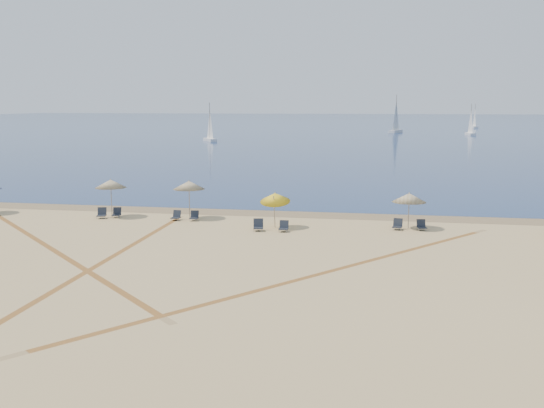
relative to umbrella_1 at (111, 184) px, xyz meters
The scene contains 20 objects.
ground 23.68m from the umbrella_1, 61.71° to the right, with size 160.00×160.00×0.00m, color tan.
ocean 204.56m from the umbrella_1, 86.87° to the left, with size 500.00×500.00×0.00m, color #0C2151.
wet_sand 11.85m from the umbrella_1, 16.20° to the left, with size 500.00×500.00×0.00m, color olive.
umbrella_1 is the anchor object (origin of this frame).
umbrella_2 5.38m from the umbrella_1, ahead, with size 2.11×2.11×2.57m.
umbrella_3 11.69m from the umbrella_1, ahead, with size 1.86×1.94×2.39m.
umbrella_4 19.66m from the umbrella_1, ahead, with size 2.08×2.08×2.24m.
chair_1 2.09m from the umbrella_1, 123.65° to the right, with size 0.74×0.81×0.70m.
chair_2 2.01m from the umbrella_1, 23.06° to the right, with size 0.64×0.72×0.66m.
chair_3 5.13m from the umbrella_1, ahead, with size 0.59×0.67×0.64m.
chair_4 6.25m from the umbrella_1, ahead, with size 0.57×0.65×0.64m.
chair_5 11.28m from the umbrella_1, 15.22° to the right, with size 0.72×0.80×0.71m.
chair_6 12.76m from the umbrella_1, 13.26° to the right, with size 0.55×0.64×0.66m.
chair_7 19.13m from the umbrella_1, ahead, with size 0.65×0.73×0.67m.
chair_8 20.54m from the umbrella_1, ahead, with size 0.64×0.71×0.64m.
sailboat_0 169.78m from the umbrella_1, 74.80° to the left, with size 1.74×5.03×7.34m.
sailboat_1 85.20m from the umbrella_1, 101.30° to the left, with size 3.91×5.03×7.67m.
sailboat_2 129.09m from the umbrella_1, 80.92° to the left, with size 3.71×6.66×9.65m.
sailboat_3 123.57m from the umbrella_1, 72.24° to the left, with size 2.06×5.11×7.39m.
tire_tracks 13.75m from the umbrella_1, 58.88° to the right, with size 54.96×42.78×0.00m.
Camera 1 is at (7.04, -18.91, 7.63)m, focal length 41.87 mm.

